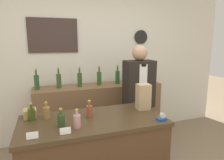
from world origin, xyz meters
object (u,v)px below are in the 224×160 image
object	(u,v)px
potted_plant	(147,71)
paper_bag	(143,97)
shopkeeper	(138,102)
tape_dispenser	(162,118)

from	to	relation	value
potted_plant	paper_bag	bearing A→B (deg)	-120.54
shopkeeper	paper_bag	xyz separation A→B (m)	(-0.22, -0.55, 0.25)
paper_bag	tape_dispenser	world-z (taller)	paper_bag
shopkeeper	paper_bag	bearing A→B (deg)	-111.68
tape_dispenser	shopkeeper	bearing A→B (deg)	77.77
shopkeeper	tape_dispenser	bearing A→B (deg)	-102.23
shopkeeper	tape_dispenser	xyz separation A→B (m)	(-0.19, -0.90, 0.13)
potted_plant	paper_bag	size ratio (longest dim) A/B	1.22
shopkeeper	potted_plant	world-z (taller)	shopkeeper
paper_bag	tape_dispenser	bearing A→B (deg)	-86.02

